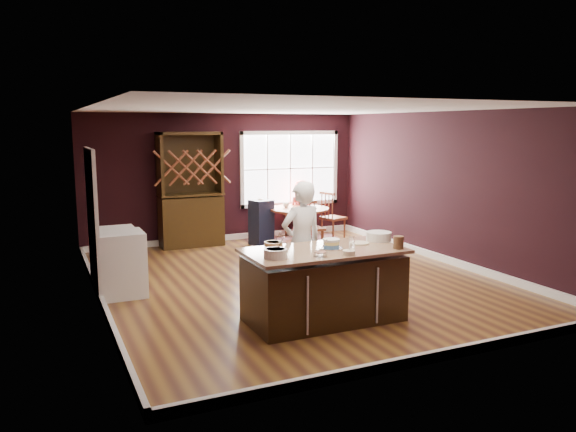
# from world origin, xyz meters

# --- Properties ---
(room_shell) EXTENTS (7.00, 7.00, 7.00)m
(room_shell) POSITION_xyz_m (0.00, 0.00, 1.35)
(room_shell) COLOR brown
(room_shell) RESTS_ON ground
(window) EXTENTS (2.36, 0.10, 1.66)m
(window) POSITION_xyz_m (1.50, 3.47, 1.50)
(window) COLOR white
(window) RESTS_ON room_shell
(doorway) EXTENTS (0.08, 1.26, 2.13)m
(doorway) POSITION_xyz_m (-2.97, 0.60, 1.02)
(doorway) COLOR white
(doorway) RESTS_ON room_shell
(kitchen_island) EXTENTS (1.99, 1.04, 0.92)m
(kitchen_island) POSITION_xyz_m (-0.46, -1.85, 0.44)
(kitchen_island) COLOR #36250D
(kitchen_island) RESTS_ON ground
(dining_table) EXTENTS (1.25, 1.25, 0.75)m
(dining_table) POSITION_xyz_m (1.28, 2.52, 0.53)
(dining_table) COLOR brown
(dining_table) RESTS_ON ground
(baker) EXTENTS (0.67, 0.48, 1.71)m
(baker) POSITION_xyz_m (-0.42, -1.11, 0.85)
(baker) COLOR white
(baker) RESTS_ON ground
(layer_cake) EXTENTS (0.30, 0.30, 0.12)m
(layer_cake) POSITION_xyz_m (-0.36, -1.85, 0.98)
(layer_cake) COLOR white
(layer_cake) RESTS_ON kitchen_island
(bowl_blue) EXTENTS (0.28, 0.28, 0.11)m
(bowl_blue) POSITION_xyz_m (-1.20, -2.02, 0.97)
(bowl_blue) COLOR silver
(bowl_blue) RESTS_ON kitchen_island
(bowl_yellow) EXTENTS (0.23, 0.23, 0.09)m
(bowl_yellow) POSITION_xyz_m (-1.03, -1.56, 0.96)
(bowl_yellow) COLOR olive
(bowl_yellow) RESTS_ON kitchen_island
(bowl_pink) EXTENTS (0.17, 0.17, 0.06)m
(bowl_pink) POSITION_xyz_m (-0.69, -2.18, 0.95)
(bowl_pink) COLOR #AEBDCD
(bowl_pink) RESTS_ON kitchen_island
(bowl_olive) EXTENTS (0.15, 0.15, 0.06)m
(bowl_olive) POSITION_xyz_m (-0.34, -2.25, 0.95)
(bowl_olive) COLOR beige
(bowl_olive) RESTS_ON kitchen_island
(drinking_glass) EXTENTS (0.07, 0.07, 0.14)m
(drinking_glass) POSITION_xyz_m (-0.08, -1.88, 0.99)
(drinking_glass) COLOR silver
(drinking_glass) RESTS_ON kitchen_island
(dinner_plate) EXTENTS (0.26, 0.26, 0.02)m
(dinner_plate) POSITION_xyz_m (0.11, -1.74, 0.93)
(dinner_plate) COLOR #FFDDA8
(dinner_plate) RESTS_ON kitchen_island
(white_tub) EXTENTS (0.34, 0.34, 0.12)m
(white_tub) POSITION_xyz_m (0.46, -1.67, 0.98)
(white_tub) COLOR silver
(white_tub) RESTS_ON kitchen_island
(stoneware_crock) EXTENTS (0.13, 0.13, 0.16)m
(stoneware_crock) POSITION_xyz_m (0.40, -2.20, 1.00)
(stoneware_crock) COLOR #4E3F24
(stoneware_crock) RESTS_ON kitchen_island
(rug) EXTENTS (2.15, 1.75, 0.01)m
(rug) POSITION_xyz_m (1.28, 2.52, 0.01)
(rug) COLOR brown
(rug) RESTS_ON ground
(chair_east) EXTENTS (0.54, 0.55, 1.07)m
(chair_east) POSITION_xyz_m (2.09, 2.52, 0.54)
(chair_east) COLOR brown
(chair_east) RESTS_ON ground
(chair_south) EXTENTS (0.43, 0.41, 0.99)m
(chair_south) POSITION_xyz_m (1.20, 1.77, 0.49)
(chair_south) COLOR #956032
(chair_south) RESTS_ON ground
(chair_north) EXTENTS (0.59, 0.57, 1.09)m
(chair_north) POSITION_xyz_m (1.61, 3.34, 0.55)
(chair_north) COLOR olive
(chair_north) RESTS_ON ground
(seated_woman) EXTENTS (0.65, 0.44, 1.28)m
(seated_woman) POSITION_xyz_m (1.58, 3.03, 0.64)
(seated_woman) COLOR #C83F3A
(seated_woman) RESTS_ON ground
(high_chair) EXTENTS (0.48, 0.48, 0.97)m
(high_chair) POSITION_xyz_m (0.52, 2.75, 0.49)
(high_chair) COLOR #1F253F
(high_chair) RESTS_ON ground
(toddler) EXTENTS (0.18, 0.14, 0.26)m
(toddler) POSITION_xyz_m (0.53, 2.87, 0.81)
(toddler) COLOR #8CA5BF
(toddler) RESTS_ON high_chair
(table_plate) EXTENTS (0.21, 0.21, 0.02)m
(table_plate) POSITION_xyz_m (1.51, 2.39, 0.76)
(table_plate) COLOR beige
(table_plate) RESTS_ON dining_table
(table_cup) EXTENTS (0.13, 0.13, 0.10)m
(table_cup) POSITION_xyz_m (1.06, 2.71, 0.80)
(table_cup) COLOR white
(table_cup) RESTS_ON dining_table
(hutch) EXTENTS (1.27, 0.53, 2.32)m
(hutch) POSITION_xyz_m (-0.84, 3.22, 1.16)
(hutch) COLOR #3B1E11
(hutch) RESTS_ON ground
(washer) EXTENTS (0.65, 0.63, 0.94)m
(washer) POSITION_xyz_m (-2.64, 0.28, 0.47)
(washer) COLOR white
(washer) RESTS_ON ground
(dryer) EXTENTS (0.61, 0.59, 0.89)m
(dryer) POSITION_xyz_m (-2.64, 0.92, 0.44)
(dryer) COLOR silver
(dryer) RESTS_ON ground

